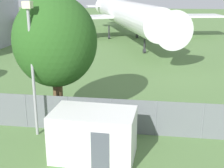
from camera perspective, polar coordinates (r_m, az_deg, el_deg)
name	(u,v)px	position (r m, az deg, el deg)	size (l,w,h in m)	color
perimeter_fence	(68,113)	(18.36, -8.12, -5.34)	(56.07, 0.07, 2.08)	slate
airplane	(125,14)	(49.96, 2.39, 12.69)	(32.32, 39.84, 11.89)	white
portable_cabin	(94,135)	(15.33, -3.38, -9.25)	(4.07, 2.57, 2.42)	silver
tree_near_hangar	(55,41)	(18.82, -10.35, 7.66)	(4.97, 4.97, 7.75)	brown
light_mast	(32,56)	(17.10, -14.51, 4.91)	(0.44, 0.44, 7.38)	#99999E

